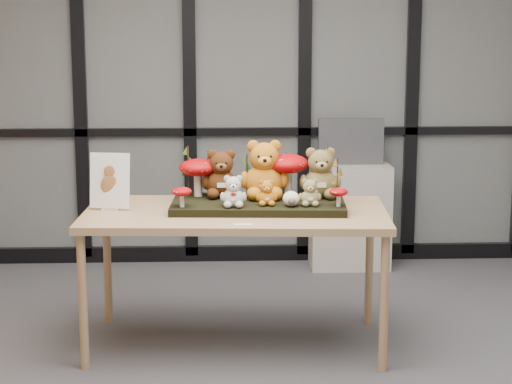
{
  "coord_description": "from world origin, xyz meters",
  "views": [
    {
      "loc": [
        -0.23,
        -4.77,
        2.03
      ],
      "look_at": [
        -0.01,
        0.52,
        0.96
      ],
      "focal_mm": 65.0,
      "sensor_mm": 36.0,
      "label": 1
    }
  ],
  "objects_px": {
    "diorama_tray": "(258,205)",
    "mushroom_front_left": "(182,196)",
    "bear_brown_medium": "(221,171)",
    "bear_tan_back": "(320,170)",
    "plush_cream_hedgehog": "(291,198)",
    "bear_pooh_yellow": "(264,166)",
    "cabinet": "(350,216)",
    "bear_small_yellow": "(267,191)",
    "bear_beige_small": "(310,191)",
    "sign_holder": "(110,183)",
    "monitor": "(351,142)",
    "mushroom_front_right": "(339,196)",
    "display_table": "(235,221)",
    "mushroom_back_left": "(198,176)",
    "mushroom_back_right": "(287,173)",
    "bear_white_bow": "(233,189)"
  },
  "relations": [
    {
      "from": "mushroom_front_right",
      "to": "sign_holder",
      "type": "height_order",
      "value": "sign_holder"
    },
    {
      "from": "bear_brown_medium",
      "to": "bear_white_bow",
      "type": "distance_m",
      "value": 0.3
    },
    {
      "from": "mushroom_back_right",
      "to": "cabinet",
      "type": "relative_size",
      "value": 0.35
    },
    {
      "from": "sign_holder",
      "to": "monitor",
      "type": "bearing_deg",
      "value": 53.59
    },
    {
      "from": "bear_brown_medium",
      "to": "mushroom_back_right",
      "type": "xyz_separation_m",
      "value": [
        0.4,
        0.0,
        -0.02
      ]
    },
    {
      "from": "mushroom_front_left",
      "to": "plush_cream_hedgehog",
      "type": "bearing_deg",
      "value": -0.47
    },
    {
      "from": "diorama_tray",
      "to": "mushroom_front_left",
      "type": "bearing_deg",
      "value": -158.67
    },
    {
      "from": "bear_pooh_yellow",
      "to": "mushroom_front_left",
      "type": "height_order",
      "value": "bear_pooh_yellow"
    },
    {
      "from": "monitor",
      "to": "bear_white_bow",
      "type": "bearing_deg",
      "value": -117.65
    },
    {
      "from": "mushroom_back_left",
      "to": "mushroom_back_right",
      "type": "distance_m",
      "value": 0.54
    },
    {
      "from": "bear_tan_back",
      "to": "bear_beige_small",
      "type": "height_order",
      "value": "bear_tan_back"
    },
    {
      "from": "mushroom_back_left",
      "to": "mushroom_front_right",
      "type": "bearing_deg",
      "value": -21.96
    },
    {
      "from": "bear_small_yellow",
      "to": "mushroom_front_left",
      "type": "xyz_separation_m",
      "value": [
        -0.49,
        -0.03,
        -0.02
      ]
    },
    {
      "from": "bear_small_yellow",
      "to": "mushroom_front_right",
      "type": "distance_m",
      "value": 0.42
    },
    {
      "from": "plush_cream_hedgehog",
      "to": "mushroom_front_left",
      "type": "distance_m",
      "value": 0.63
    },
    {
      "from": "mushroom_back_left",
      "to": "mushroom_front_right",
      "type": "xyz_separation_m",
      "value": [
        0.82,
        -0.33,
        -0.07
      ]
    },
    {
      "from": "mushroom_front_right",
      "to": "bear_tan_back",
      "type": "bearing_deg",
      "value": 106.68
    },
    {
      "from": "mushroom_back_left",
      "to": "mushroom_back_right",
      "type": "relative_size",
      "value": 0.88
    },
    {
      "from": "sign_holder",
      "to": "monitor",
      "type": "height_order",
      "value": "same"
    },
    {
      "from": "mushroom_back_right",
      "to": "sign_holder",
      "type": "height_order",
      "value": "sign_holder"
    },
    {
      "from": "cabinet",
      "to": "mushroom_front_right",
      "type": "bearing_deg",
      "value": -100.39
    },
    {
      "from": "bear_white_bow",
      "to": "cabinet",
      "type": "bearing_deg",
      "value": 65.38
    },
    {
      "from": "diorama_tray",
      "to": "bear_small_yellow",
      "type": "xyz_separation_m",
      "value": [
        0.04,
        -0.12,
        0.1
      ]
    },
    {
      "from": "bear_tan_back",
      "to": "bear_small_yellow",
      "type": "distance_m",
      "value": 0.41
    },
    {
      "from": "mushroom_front_right",
      "to": "diorama_tray",
      "type": "bearing_deg",
      "value": 159.92
    },
    {
      "from": "mushroom_back_left",
      "to": "mushroom_front_left",
      "type": "bearing_deg",
      "value": -105.75
    },
    {
      "from": "bear_tan_back",
      "to": "mushroom_front_right",
      "type": "height_order",
      "value": "bear_tan_back"
    },
    {
      "from": "display_table",
      "to": "bear_pooh_yellow",
      "type": "height_order",
      "value": "bear_pooh_yellow"
    },
    {
      "from": "cabinet",
      "to": "monitor",
      "type": "distance_m",
      "value": 0.59
    },
    {
      "from": "display_table",
      "to": "plush_cream_hedgehog",
      "type": "height_order",
      "value": "plush_cream_hedgehog"
    },
    {
      "from": "bear_brown_medium",
      "to": "mushroom_back_left",
      "type": "distance_m",
      "value": 0.15
    },
    {
      "from": "mushroom_back_right",
      "to": "bear_beige_small",
      "type": "bearing_deg",
      "value": -67.9
    },
    {
      "from": "bear_brown_medium",
      "to": "mushroom_front_right",
      "type": "distance_m",
      "value": 0.75
    },
    {
      "from": "bear_brown_medium",
      "to": "bear_tan_back",
      "type": "bearing_deg",
      "value": -0.45
    },
    {
      "from": "bear_pooh_yellow",
      "to": "cabinet",
      "type": "relative_size",
      "value": 0.47
    },
    {
      "from": "mushroom_back_right",
      "to": "mushroom_front_right",
      "type": "bearing_deg",
      "value": -47.84
    },
    {
      "from": "bear_brown_medium",
      "to": "bear_beige_small",
      "type": "relative_size",
      "value": 1.82
    },
    {
      "from": "mushroom_back_left",
      "to": "bear_beige_small",
      "type": "bearing_deg",
      "value": -24.68
    },
    {
      "from": "bear_pooh_yellow",
      "to": "mushroom_back_right",
      "type": "distance_m",
      "value": 0.16
    },
    {
      "from": "plush_cream_hedgehog",
      "to": "mushroom_front_left",
      "type": "height_order",
      "value": "mushroom_front_left"
    },
    {
      "from": "bear_beige_small",
      "to": "sign_holder",
      "type": "bearing_deg",
      "value": 176.35
    },
    {
      "from": "cabinet",
      "to": "monitor",
      "type": "bearing_deg",
      "value": 90.0
    },
    {
      "from": "cabinet",
      "to": "bear_white_bow",
      "type": "bearing_deg",
      "value": -117.9
    },
    {
      "from": "display_table",
      "to": "mushroom_front_right",
      "type": "height_order",
      "value": "mushroom_front_right"
    },
    {
      "from": "diorama_tray",
      "to": "bear_brown_medium",
      "type": "bearing_deg",
      "value": 151.55
    },
    {
      "from": "plush_cream_hedgehog",
      "to": "mushroom_back_right",
      "type": "bearing_deg",
      "value": 93.76
    },
    {
      "from": "display_table",
      "to": "bear_white_bow",
      "type": "xyz_separation_m",
      "value": [
        -0.01,
        -0.09,
        0.21
      ]
    },
    {
      "from": "bear_small_yellow",
      "to": "bear_beige_small",
      "type": "relative_size",
      "value": 0.93
    },
    {
      "from": "display_table",
      "to": "bear_tan_back",
      "type": "xyz_separation_m",
      "value": [
        0.52,
        0.16,
        0.28
      ]
    },
    {
      "from": "mushroom_front_left",
      "to": "cabinet",
      "type": "xyz_separation_m",
      "value": [
        1.24,
        1.77,
        -0.54
      ]
    }
  ]
}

